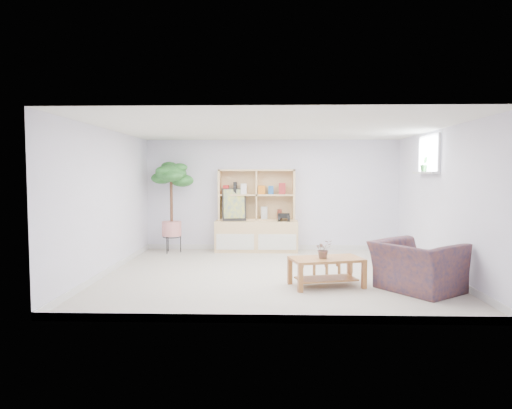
{
  "coord_description": "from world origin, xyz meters",
  "views": [
    {
      "loc": [
        -0.07,
        -7.47,
        1.66
      ],
      "look_at": [
        -0.3,
        0.57,
        1.12
      ],
      "focal_mm": 32.0,
      "sensor_mm": 36.0,
      "label": 1
    }
  ],
  "objects_px": {
    "storage_unit": "(256,210)",
    "armchair": "(417,263)",
    "coffee_table": "(326,272)",
    "floor_tree": "(171,207)"
  },
  "relations": [
    {
      "from": "coffee_table",
      "to": "armchair",
      "type": "xyz_separation_m",
      "value": [
        1.25,
        -0.24,
        0.19
      ]
    },
    {
      "from": "storage_unit",
      "to": "armchair",
      "type": "height_order",
      "value": "storage_unit"
    },
    {
      "from": "storage_unit",
      "to": "armchair",
      "type": "xyz_separation_m",
      "value": [
        2.37,
        -3.27,
        -0.48
      ]
    },
    {
      "from": "storage_unit",
      "to": "armchair",
      "type": "distance_m",
      "value": 4.07
    },
    {
      "from": "storage_unit",
      "to": "coffee_table",
      "type": "distance_m",
      "value": 3.3
    },
    {
      "from": "armchair",
      "to": "storage_unit",
      "type": "bearing_deg",
      "value": -0.4
    },
    {
      "from": "floor_tree",
      "to": "coffee_table",
      "type": "bearing_deg",
      "value": -44.19
    },
    {
      "from": "storage_unit",
      "to": "floor_tree",
      "type": "distance_m",
      "value": 1.8
    },
    {
      "from": "storage_unit",
      "to": "floor_tree",
      "type": "relative_size",
      "value": 0.91
    },
    {
      "from": "coffee_table",
      "to": "armchair",
      "type": "distance_m",
      "value": 1.29
    }
  ]
}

